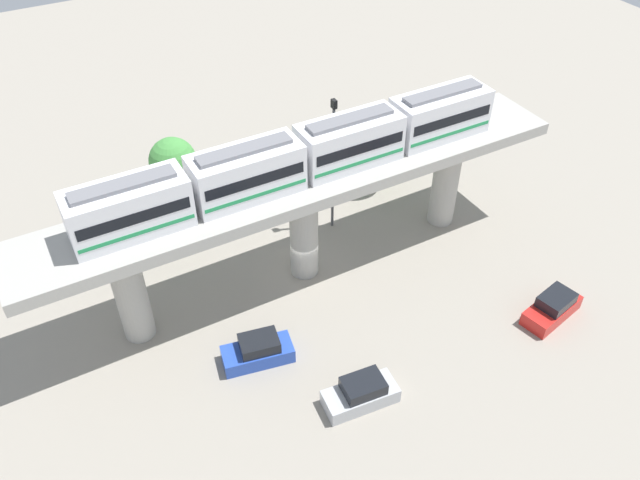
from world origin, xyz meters
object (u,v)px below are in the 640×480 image
(tree_near_viaduct, at_px, (147,212))
(tree_mid_lot, at_px, (376,141))
(train, at_px, (300,157))
(parked_car_silver, at_px, (361,393))
(parked_car_red, at_px, (553,308))
(signal_post, at_px, (333,161))
(parked_car_blue, at_px, (258,351))
(tree_far_corner, at_px, (173,161))

(tree_near_viaduct, distance_m, tree_mid_lot, 18.10)
(train, xyz_separation_m, parked_car_silver, (11.09, -2.15, -8.66))
(parked_car_red, xyz_separation_m, signal_post, (-14.83, -7.67, 5.02))
(parked_car_silver, distance_m, parked_car_blue, 6.70)
(parked_car_silver, relative_size, tree_far_corner, 0.82)
(train, bearing_deg, parked_car_blue, -46.84)
(parked_car_silver, bearing_deg, tree_near_viaduct, -155.30)
(parked_car_red, bearing_deg, signal_post, -164.64)
(parked_car_red, distance_m, tree_mid_lot, 18.15)
(tree_near_viaduct, relative_size, signal_post, 0.47)
(train, distance_m, parked_car_blue, 11.85)
(parked_car_blue, distance_m, tree_mid_lot, 19.98)
(parked_car_silver, xyz_separation_m, tree_mid_lot, (-17.36, 12.00, 3.40))
(tree_mid_lot, xyz_separation_m, tree_far_corner, (-5.98, -14.42, -0.65))
(tree_mid_lot, bearing_deg, train, -57.51)
(tree_near_viaduct, height_order, tree_mid_lot, tree_mid_lot)
(signal_post, bearing_deg, parked_car_red, 27.34)
(parked_car_silver, height_order, signal_post, signal_post)
(signal_post, bearing_deg, parked_car_silver, -24.08)
(parked_car_red, height_order, signal_post, signal_post)
(train, xyz_separation_m, tree_mid_lot, (-6.27, 9.85, -5.26))
(parked_car_silver, distance_m, tree_near_viaduct, 19.21)
(train, bearing_deg, tree_near_viaduct, -129.99)
(tree_mid_lot, distance_m, signal_post, 6.43)
(parked_car_blue, relative_size, tree_near_viaduct, 0.91)
(train, relative_size, parked_car_blue, 6.14)
(parked_car_red, bearing_deg, tree_far_corner, -157.02)
(tree_mid_lot, relative_size, tree_far_corner, 1.15)
(tree_near_viaduct, xyz_separation_m, tree_far_corner, (-5.35, 3.66, -0.13))
(parked_car_blue, bearing_deg, tree_far_corner, -173.00)
(tree_far_corner, bearing_deg, train, 20.45)
(tree_near_viaduct, bearing_deg, tree_far_corner, 145.60)
(parked_car_silver, relative_size, signal_post, 0.42)
(parked_car_blue, distance_m, tree_near_viaduct, 12.98)
(parked_car_blue, bearing_deg, parked_car_silver, 45.35)
(tree_mid_lot, height_order, tree_far_corner, tree_mid_lot)
(train, distance_m, tree_mid_lot, 12.81)
(parked_car_red, bearing_deg, tree_near_viaduct, -144.18)
(parked_car_silver, xyz_separation_m, parked_car_blue, (-5.55, -3.75, 0.00))
(train, distance_m, signal_post, 6.60)
(parked_car_silver, relative_size, parked_car_blue, 0.98)
(parked_car_silver, bearing_deg, parked_car_blue, -139.92)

